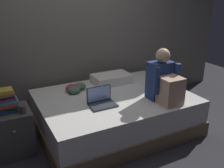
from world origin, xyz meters
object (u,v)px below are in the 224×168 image
at_px(bed, 114,112).
at_px(mug, 23,109).
at_px(pillow, 112,79).
at_px(book_stack, 6,101).
at_px(nightstand, 13,132).
at_px(person_sitting, 164,81).
at_px(laptop, 101,100).
at_px(clothes_pile, 75,88).

bearing_deg(bed, mug, -177.33).
bearing_deg(pillow, book_stack, -165.60).
distance_m(nightstand, book_stack, 0.40).
xyz_separation_m(nightstand, person_sitting, (1.78, -0.48, 0.48)).
height_order(laptop, pillow, laptop).
height_order(nightstand, laptop, laptop).
relative_size(person_sitting, mug, 7.28).
xyz_separation_m(nightstand, book_stack, (-0.02, -0.00, 0.40)).
xyz_separation_m(bed, pillow, (0.20, 0.45, 0.32)).
bearing_deg(bed, person_sitting, -41.38).
bearing_deg(mug, clothes_pile, 29.11).
xyz_separation_m(bed, laptop, (-0.28, -0.18, 0.31)).
xyz_separation_m(nightstand, pillow, (1.50, 0.38, 0.29)).
height_order(person_sitting, laptop, person_sitting).
bearing_deg(clothes_pile, pillow, 7.52).
relative_size(pillow, mug, 6.22).
relative_size(nightstand, pillow, 0.96).
bearing_deg(laptop, clothes_pile, 103.18).
height_order(laptop, mug, laptop).
bearing_deg(person_sitting, pillow, 107.89).
bearing_deg(nightstand, bed, -2.87).
xyz_separation_m(person_sitting, pillow, (-0.28, 0.87, -0.19)).
relative_size(nightstand, laptop, 1.67).
bearing_deg(pillow, bed, -113.49).
relative_size(bed, person_sitting, 3.05).
xyz_separation_m(person_sitting, mug, (-1.65, 0.36, -0.17)).
relative_size(person_sitting, clothes_pile, 2.18).
bearing_deg(nightstand, mug, -42.69).
bearing_deg(laptop, pillow, 53.30).
distance_m(person_sitting, book_stack, 1.86).
xyz_separation_m(nightstand, laptop, (1.02, -0.25, 0.28)).
bearing_deg(mug, nightstand, 137.31).
bearing_deg(book_stack, person_sitting, -14.98).
height_order(bed, pillow, pillow).
xyz_separation_m(laptop, clothes_pile, (-0.13, 0.55, -0.00)).
bearing_deg(mug, pillow, 20.28).
xyz_separation_m(laptop, book_stack, (-1.04, 0.24, 0.12)).
bearing_deg(clothes_pile, laptop, -76.82).
distance_m(bed, mug, 1.22).
bearing_deg(mug, laptop, -8.21).
xyz_separation_m(bed, book_stack, (-1.32, 0.06, 0.42)).
relative_size(nightstand, book_stack, 1.99).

